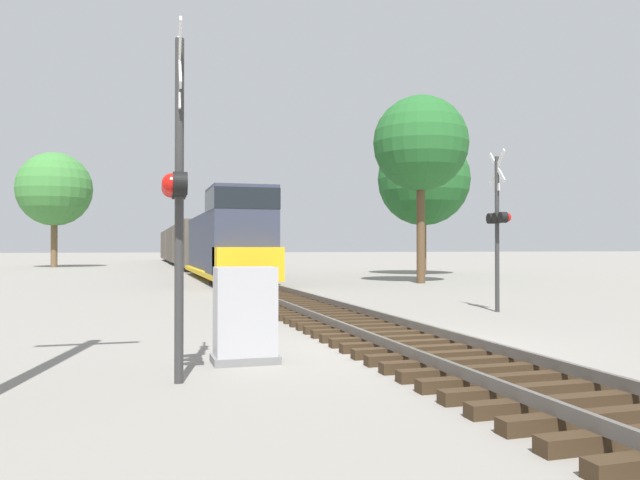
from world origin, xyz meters
TOP-DOWN VIEW (x-y plane):
  - ground_plane at (0.00, 0.00)m, footprint 400.00×400.00m
  - rail_track_bed at (0.00, -0.00)m, footprint 2.60×160.00m
  - freight_train at (0.00, 46.87)m, footprint 2.92×64.05m
  - crossing_signal_near at (-4.10, -1.88)m, footprint 0.35×1.00m
  - crossing_signal_far at (5.00, 4.85)m, footprint 0.40×1.01m
  - relay_cabinet at (-2.99, -0.69)m, footprint 1.02×0.67m
  - tree_far_right at (8.90, 17.86)m, footprint 4.72×4.72m
  - tree_mid_background at (13.35, 26.70)m, footprint 6.01×6.01m
  - tree_deep_background at (-11.61, 49.25)m, footprint 6.51×6.51m

SIDE VIEW (x-z plane):
  - ground_plane at x=0.00m, z-range 0.00..0.00m
  - rail_track_bed at x=0.00m, z-range -0.02..0.29m
  - relay_cabinet at x=-2.99m, z-range -0.01..1.47m
  - freight_train at x=0.00m, z-range -0.28..4.25m
  - crossing_signal_far at x=5.00m, z-range 0.28..4.75m
  - crossing_signal_near at x=-4.10m, z-range 0.21..4.93m
  - tree_mid_background at x=13.35m, z-range 1.59..10.80m
  - tree_far_right at x=8.90m, z-range 2.25..11.56m
  - tree_deep_background at x=-11.61m, z-range 1.81..12.00m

